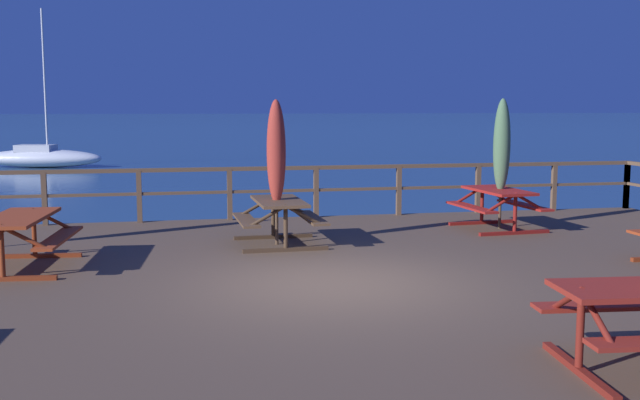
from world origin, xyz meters
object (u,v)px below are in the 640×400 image
at_px(picnic_table_front_right, 279,213).
at_px(sailboat_distant, 42,157).
at_px(patio_umbrella_short_mid, 502,146).
at_px(picnic_table_mid_right, 19,230).
at_px(patio_umbrella_short_back, 276,153).
at_px(picnic_table_mid_left, 498,200).

bearing_deg(picnic_table_front_right, sailboat_distant, 106.79).
bearing_deg(patio_umbrella_short_mid, picnic_table_mid_right, -166.39).
height_order(picnic_table_mid_right, patio_umbrella_short_back, patio_umbrella_short_back).
relative_size(picnic_table_front_right, sailboat_distant, 0.21).
distance_m(picnic_table_front_right, patio_umbrella_short_back, 1.01).
height_order(picnic_table_mid_left, patio_umbrella_short_back, patio_umbrella_short_back).
xyz_separation_m(picnic_table_mid_left, sailboat_distant, (-12.38, 25.94, -0.73)).
distance_m(picnic_table_mid_right, patio_umbrella_short_back, 4.19).
xyz_separation_m(picnic_table_mid_left, patio_umbrella_short_back, (-4.35, -0.77, 1.00)).
xyz_separation_m(picnic_table_front_right, picnic_table_mid_right, (-3.93, -1.14, 0.01)).
bearing_deg(patio_umbrella_short_mid, picnic_table_mid_left, -136.56).
relative_size(picnic_table_mid_left, sailboat_distant, 0.22).
height_order(picnic_table_front_right, patio_umbrella_short_back, patio_umbrella_short_back).
distance_m(picnic_table_mid_left, patio_umbrella_short_back, 4.53).
xyz_separation_m(picnic_table_mid_right, sailboat_distant, (-4.14, 27.89, -0.74)).
distance_m(patio_umbrella_short_mid, sailboat_distant, 28.77).
bearing_deg(sailboat_distant, picnic_table_front_right, -73.21).
bearing_deg(picnic_table_front_right, picnic_table_mid_left, 10.54).
relative_size(picnic_table_mid_right, patio_umbrella_short_back, 0.84).
bearing_deg(picnic_table_mid_right, patio_umbrella_short_back, 16.76).
relative_size(picnic_table_front_right, picnic_table_mid_right, 0.80).
relative_size(picnic_table_mid_right, patio_umbrella_short_mid, 0.83).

